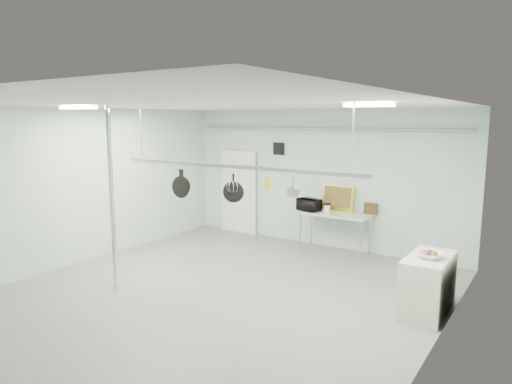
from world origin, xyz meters
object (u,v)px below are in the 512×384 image
Objects in this scene: skillet_left at (180,184)px; microwave at (309,205)px; side_cabinet at (428,284)px; fruit_bowl at (429,255)px; skillet_mid at (183,182)px; skillet_right at (233,188)px; coffee_canister at (327,209)px; chrome_pole at (112,199)px; pot_rack at (231,165)px; prep_table at (335,216)px.

microwave is at bearing 72.07° from skillet_left.
fruit_bowl is (0.02, -0.10, 0.50)m from side_cabinet.
side_cabinet is 2.32× the size of skillet_left.
skillet_mid is 0.95× the size of skillet_right.
microwave reaches higher than coffee_canister.
skillet_mid is (-4.05, -1.00, 0.91)m from fruit_bowl.
chrome_pole is 0.67× the size of pot_rack.
prep_table is at bearing 138.20° from fruit_bowl.
coffee_canister is (0.46, -0.04, -0.05)m from microwave.
coffee_canister is (2.18, 4.05, -0.60)m from chrome_pole.
pot_rack is at bearing -95.01° from coffee_canister.
skillet_left is (-4.08, -1.10, 1.38)m from side_cabinet.
chrome_pole is 4.46m from microwave.
skillet_left is at bearing -114.87° from prep_table.
skillet_mid reaches higher than side_cabinet.
coffee_canister is 0.36× the size of skillet_left.
microwave is at bearing 175.57° from coffee_canister.
skillet_left reaches higher than fruit_bowl.
side_cabinet is 3.41m from coffee_canister.
microwave is at bearing 145.34° from fruit_bowl.
fruit_bowl is at bearing 18.68° from pot_rack.
side_cabinet is 3.62m from pot_rack.
side_cabinet is 3.81m from microwave.
skillet_right reaches higher than prep_table.
microwave is 2.67× the size of coffee_canister.
microwave is at bearing 70.99° from skillet_right.
skillet_right is (-0.35, -3.30, 1.01)m from prep_table.
skillet_left is 0.06m from skillet_mid.
skillet_left is 1.12× the size of skillet_mid.
pot_rack is at bearing -1.43° from skillet_left.
microwave is 0.97× the size of skillet_left.
microwave is at bearing 67.25° from chrome_pole.
skillet_left reaches higher than microwave.
skillet_left reaches higher than side_cabinet.
chrome_pole reaches higher than coffee_canister.
coffee_canister is (0.28, 3.15, -1.23)m from pot_rack.
prep_table is at bearing 83.09° from pot_rack.
skillet_right is at bearing -159.23° from side_cabinet.
microwave is (-3.14, 2.08, 0.59)m from side_cabinet.
skillet_right is at bearing 24.79° from chrome_pole.
skillet_right is at bearing 0.00° from pot_rack.
side_cabinet is 3.16× the size of fruit_bowl.
microwave is 1.09× the size of skillet_mid.
fruit_bowl is at bearing -41.80° from prep_table.
coffee_canister is 3.44m from fruit_bowl.
pot_rack is at bearing 25.35° from chrome_pole.
fruit_bowl is (4.87, 1.90, -0.65)m from chrome_pole.
fruit_bowl is at bearing -79.27° from side_cabinet.
coffee_canister is at bearing 141.45° from fruit_bowl.
fruit_bowl reaches higher than prep_table.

